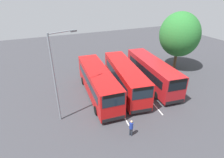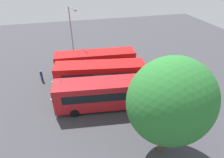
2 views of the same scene
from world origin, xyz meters
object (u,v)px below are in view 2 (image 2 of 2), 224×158
object	(u,v)px
bus_center_left	(100,74)
pedestrian	(41,75)
depot_tree	(170,102)
bus_far_left	(95,62)
street_lamp	(72,32)
bus_center_right	(107,93)

from	to	relation	value
bus_center_left	pedestrian	size ratio (longest dim) A/B	6.90
pedestrian	depot_tree	size ratio (longest dim) A/B	0.19
bus_far_left	pedestrian	distance (m)	7.34
pedestrian	street_lamp	bearing A→B (deg)	102.98
street_lamp	depot_tree	size ratio (longest dim) A/B	0.97
street_lamp	depot_tree	xyz separation A→B (m)	(-5.64, 18.48, 0.51)
pedestrian	bus_far_left	bearing A→B (deg)	59.20
bus_far_left	bus_center_left	distance (m)	3.44
bus_center_left	depot_tree	distance (m)	11.43
bus_center_right	pedestrian	xyz separation A→B (m)	(7.25, -7.01, -0.84)
bus_far_left	depot_tree	xyz separation A→B (m)	(-3.05, 13.87, 3.52)
bus_center_left	pedestrian	bearing A→B (deg)	-14.16
bus_far_left	depot_tree	size ratio (longest dim) A/B	1.28
depot_tree	pedestrian	bearing A→B (deg)	-52.62
bus_center_left	bus_far_left	bearing A→B (deg)	-81.26
bus_far_left	bus_center_right	distance (m)	7.35
street_lamp	bus_far_left	bearing A→B (deg)	9.92
bus_center_left	street_lamp	world-z (taller)	street_lamp
pedestrian	bus_center_left	bearing A→B (deg)	33.43
bus_center_left	street_lamp	xyz separation A→B (m)	(2.57, -8.05, 3.01)
bus_center_right	street_lamp	size ratio (longest dim) A/B	1.32
bus_far_left	bus_center_right	world-z (taller)	same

